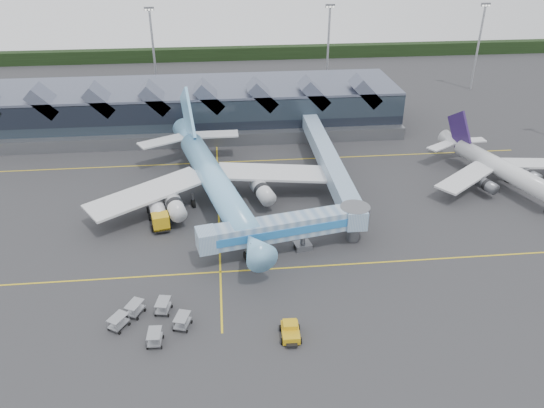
{
  "coord_description": "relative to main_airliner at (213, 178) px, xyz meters",
  "views": [
    {
      "loc": [
        1.02,
        -66.72,
        42.72
      ],
      "look_at": [
        7.99,
        1.25,
        5.0
      ],
      "focal_mm": 35.0,
      "sensor_mm": 36.0,
      "label": 1
    }
  ],
  "objects": [
    {
      "name": "fuel_truck",
      "position": [
        -8.86,
        -4.8,
        -2.68
      ],
      "size": [
        4.38,
        9.93,
        3.31
      ],
      "rotation": [
        0.0,
        0.0,
        0.22
      ],
      "color": "black",
      "rests_on": "ground"
    },
    {
      "name": "main_airliner",
      "position": [
        0.0,
        0.0,
        0.0
      ],
      "size": [
        40.5,
        47.44,
        15.43
      ],
      "rotation": [
        0.0,
        0.0,
        0.25
      ],
      "color": "#72C3E8",
      "rests_on": "ground"
    },
    {
      "name": "terminal",
      "position": [
        -4.41,
        35.57,
        0.35
      ],
      "size": [
        90.0,
        22.25,
        12.52
      ],
      "color": "black",
      "rests_on": "ground"
    },
    {
      "name": "regional_jet",
      "position": [
        50.13,
        1.62,
        -1.18
      ],
      "size": [
        26.94,
        30.15,
        10.56
      ],
      "rotation": [
        0.0,
        0.0,
        0.31
      ],
      "color": "silver",
      "rests_on": "ground"
    },
    {
      "name": "baggage_carts",
      "position": [
        -7.6,
        -29.39,
        -3.61
      ],
      "size": [
        9.79,
        7.89,
        1.64
      ],
      "rotation": [
        0.0,
        0.0,
        -0.29
      ],
      "color": "#95989E",
      "rests_on": "ground"
    },
    {
      "name": "taxi_stripes",
      "position": [
        0.66,
        -1.78,
        -4.53
      ],
      "size": [
        120.0,
        60.0,
        0.01
      ],
      "color": "gold",
      "rests_on": "ground"
    },
    {
      "name": "tree_line_far",
      "position": [
        0.66,
        98.22,
        -2.53
      ],
      "size": [
        260.0,
        4.0,
        4.0
      ],
      "primitive_type": "cube",
      "color": "black",
      "rests_on": "ground"
    },
    {
      "name": "jet_bridge",
      "position": [
        11.55,
        -15.47,
        -0.58
      ],
      "size": [
        25.1,
        8.36,
        5.72
      ],
      "rotation": [
        0.0,
        0.0,
        0.2
      ],
      "color": "#6A8CB2",
      "rests_on": "ground"
    },
    {
      "name": "ground",
      "position": [
        0.66,
        -11.78,
        -4.53
      ],
      "size": [
        260.0,
        260.0,
        0.0
      ],
      "primitive_type": "plane",
      "color": "#2A292C",
      "rests_on": "ground"
    },
    {
      "name": "pushback_tug",
      "position": [
        8.45,
        -33.05,
        -3.8
      ],
      "size": [
        2.45,
        3.76,
        1.63
      ],
      "rotation": [
        0.0,
        0.0,
        -0.04
      ],
      "color": "gold",
      "rests_on": "ground"
    },
    {
      "name": "light_masts",
      "position": [
        21.66,
        51.02,
        7.95
      ],
      "size": [
        132.4,
        42.56,
        22.45
      ],
      "color": "#999BA1",
      "rests_on": "ground"
    }
  ]
}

